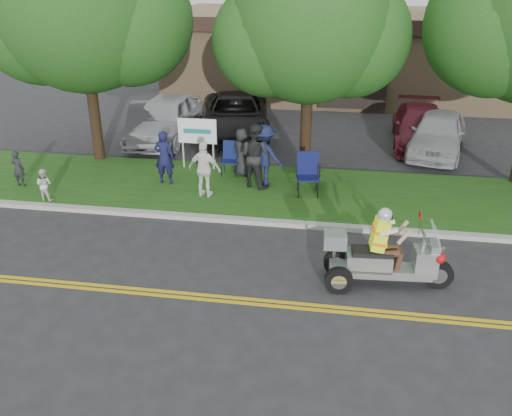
# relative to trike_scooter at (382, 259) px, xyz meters

# --- Properties ---
(ground) EXTENTS (120.00, 120.00, 0.00)m
(ground) POSITION_rel_trike_scooter_xyz_m (-2.62, -0.56, -0.63)
(ground) COLOR #28282B
(ground) RESTS_ON ground
(centerline_near) EXTENTS (60.00, 0.10, 0.01)m
(centerline_near) POSITION_rel_trike_scooter_xyz_m (-2.62, -1.14, -0.62)
(centerline_near) COLOR gold
(centerline_near) RESTS_ON ground
(centerline_far) EXTENTS (60.00, 0.10, 0.01)m
(centerline_far) POSITION_rel_trike_scooter_xyz_m (-2.62, -0.98, -0.62)
(centerline_far) COLOR gold
(centerline_far) RESTS_ON ground
(curb) EXTENTS (60.00, 0.25, 0.12)m
(curb) POSITION_rel_trike_scooter_xyz_m (-2.62, 2.49, -0.57)
(curb) COLOR #A8A89E
(curb) RESTS_ON ground
(grass_verge) EXTENTS (60.00, 4.00, 0.10)m
(grass_verge) POSITION_rel_trike_scooter_xyz_m (-2.62, 4.64, -0.57)
(grass_verge) COLOR #1C4813
(grass_verge) RESTS_ON ground
(commercial_building) EXTENTS (18.00, 8.20, 4.00)m
(commercial_building) POSITION_rel_trike_scooter_xyz_m (-0.62, 18.42, 1.38)
(commercial_building) COLOR #9E7F5B
(commercial_building) RESTS_ON ground
(tree_left) EXTENTS (6.62, 5.40, 7.78)m
(tree_left) POSITION_rel_trike_scooter_xyz_m (-9.06, 6.48, 4.22)
(tree_left) COLOR #332114
(tree_left) RESTS_ON ground
(tree_mid) EXTENTS (5.88, 4.80, 7.05)m
(tree_mid) POSITION_rel_trike_scooter_xyz_m (-2.06, 6.68, 3.81)
(tree_mid) COLOR #332114
(tree_mid) RESTS_ON ground
(business_sign) EXTENTS (1.25, 0.06, 1.75)m
(business_sign) POSITION_rel_trike_scooter_xyz_m (-5.52, 6.04, 0.63)
(business_sign) COLOR silver
(business_sign) RESTS_ON ground
(trike_scooter) EXTENTS (2.74, 0.94, 1.79)m
(trike_scooter) POSITION_rel_trike_scooter_xyz_m (0.00, 0.00, 0.00)
(trike_scooter) COLOR black
(trike_scooter) RESTS_ON ground
(lawn_chair_a) EXTENTS (0.55, 0.57, 1.04)m
(lawn_chair_a) POSITION_rel_trike_scooter_xyz_m (-4.38, 5.72, 0.06)
(lawn_chair_a) COLOR black
(lawn_chair_a) RESTS_ON grass_verge
(lawn_chair_b) EXTENTS (0.72, 0.74, 1.20)m
(lawn_chair_b) POSITION_rel_trike_scooter_xyz_m (-1.88, 4.55, 0.15)
(lawn_chair_b) COLOR black
(lawn_chair_b) RESTS_ON grass_verge
(spectator_adult_left) EXTENTS (0.61, 0.42, 1.64)m
(spectator_adult_left) POSITION_rel_trike_scooter_xyz_m (-6.18, 4.62, 0.30)
(spectator_adult_left) COLOR #15153C
(spectator_adult_left) RESTS_ON grass_verge
(spectator_adult_mid) EXTENTS (1.16, 1.06, 1.93)m
(spectator_adult_mid) POSITION_rel_trike_scooter_xyz_m (-3.46, 4.81, 0.44)
(spectator_adult_mid) COLOR black
(spectator_adult_mid) RESTS_ON grass_verge
(spectator_adult_right) EXTENTS (1.00, 0.53, 1.63)m
(spectator_adult_right) POSITION_rel_trike_scooter_xyz_m (-4.74, 3.84, 0.29)
(spectator_adult_right) COLOR white
(spectator_adult_right) RESTS_ON grass_verge
(spectator_chair_a) EXTENTS (1.37, 1.09, 1.85)m
(spectator_chair_a) POSITION_rel_trike_scooter_xyz_m (-3.20, 4.98, 0.41)
(spectator_chair_a) COLOR #161B3F
(spectator_chair_a) RESTS_ON grass_verge
(spectator_chair_b) EXTENTS (0.87, 0.72, 1.51)m
(spectator_chair_b) POSITION_rel_trike_scooter_xyz_m (-3.99, 5.65, 0.23)
(spectator_chair_b) COLOR black
(spectator_chair_b) RESTS_ON grass_verge
(child_left) EXTENTS (0.42, 0.30, 1.09)m
(child_left) POSITION_rel_trike_scooter_xyz_m (-10.42, 3.72, 0.02)
(child_left) COLOR black
(child_left) RESTS_ON grass_verge
(child_right) EXTENTS (0.47, 0.38, 0.93)m
(child_right) POSITION_rel_trike_scooter_xyz_m (-9.13, 2.84, -0.06)
(child_right) COLOR silver
(child_right) RESTS_ON grass_verge
(parked_car_far_left) EXTENTS (2.09, 4.94, 1.67)m
(parked_car_far_left) POSITION_rel_trike_scooter_xyz_m (-7.62, 9.19, 0.21)
(parked_car_far_left) COLOR silver
(parked_car_far_left) RESTS_ON ground
(parked_car_left) EXTENTS (2.37, 4.47, 1.40)m
(parked_car_left) POSITION_rel_trike_scooter_xyz_m (-8.12, 8.86, 0.07)
(parked_car_left) COLOR #292A2B
(parked_car_left) RESTS_ON ground
(parked_car_mid) EXTENTS (3.46, 5.87, 1.53)m
(parked_car_mid) POSITION_rel_trike_scooter_xyz_m (-5.12, 10.29, 0.14)
(parked_car_mid) COLOR black
(parked_car_mid) RESTS_ON ground
(parked_car_right) EXTENTS (2.16, 4.84, 1.38)m
(parked_car_right) POSITION_rel_trike_scooter_xyz_m (1.88, 10.00, 0.06)
(parked_car_right) COLOR #52131D
(parked_car_right) RESTS_ON ground
(parked_car_far_right) EXTENTS (2.72, 4.64, 1.48)m
(parked_car_far_right) POSITION_rel_trike_scooter_xyz_m (2.37, 9.14, 0.12)
(parked_car_far_right) COLOR #A2A4A9
(parked_car_far_right) RESTS_ON ground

